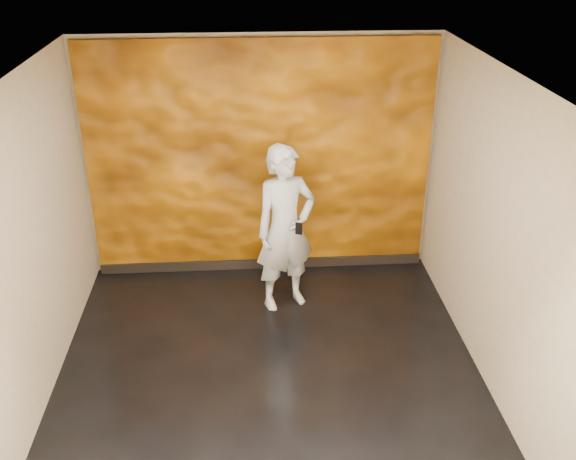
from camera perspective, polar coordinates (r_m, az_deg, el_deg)
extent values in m
cube|color=black|center=(6.32, -1.68, -12.11)|extent=(4.00, 4.00, 0.01)
cube|color=tan|center=(7.39, -2.50, 6.39)|extent=(4.00, 0.02, 2.80)
cube|color=tan|center=(3.89, -0.63, -14.33)|extent=(4.00, 0.02, 2.80)
cube|color=tan|center=(5.85, -21.85, -1.30)|extent=(0.02, 4.00, 2.80)
cube|color=tan|center=(5.96, 17.73, -0.07)|extent=(0.02, 4.00, 2.80)
cube|color=white|center=(5.07, -2.10, 13.49)|extent=(4.00, 4.00, 0.01)
cube|color=orange|center=(7.36, -2.49, 6.14)|extent=(3.90, 0.06, 2.75)
cube|color=black|center=(7.88, -2.29, -2.99)|extent=(3.90, 0.04, 0.12)
imported|color=#AAB1BC|center=(6.79, -0.24, 0.11)|extent=(0.79, 0.66, 1.84)
cube|color=black|center=(6.52, 0.97, 0.13)|extent=(0.07, 0.04, 0.13)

